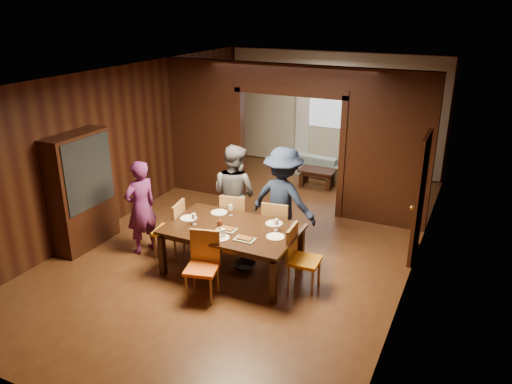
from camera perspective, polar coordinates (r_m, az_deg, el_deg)
The scene contains 32 objects.
floor at distance 9.08m, azimuth -0.11°, elevation -5.17°, with size 9.00×9.00×0.00m, color #4B2615.
ceiling at distance 8.22m, azimuth -0.13°, elevation 13.29°, with size 5.50×9.00×0.02m, color silver.
room_walls at distance 10.19m, azimuth 4.47°, elevation 6.77°, with size 5.52×9.01×2.90m.
person_purple at distance 8.48m, azimuth -13.02°, elevation -1.73°, with size 0.59×0.38×1.61m, color #5C1F57.
person_grey at distance 8.65m, azimuth -2.48°, elevation -0.19°, with size 0.85×0.66×1.75m, color #4E4D53.
person_navy at distance 8.30m, azimuth 3.12°, elevation -0.94°, with size 1.17×0.67×1.81m, color #17213A.
sofa at distance 12.39m, azimuth 6.58°, elevation 3.35°, with size 1.85×0.72×0.54m, color #94B5C2.
serving_bowl at distance 7.71m, azimuth -1.44°, elevation -3.52°, with size 0.36×0.36×0.09m, color black.
dining_table at distance 7.83m, azimuth -2.72°, elevation -6.62°, with size 2.03×1.26×0.76m, color black.
coffee_table at distance 11.53m, azimuth 7.00°, elevation 1.61°, with size 0.80×0.50×0.40m, color black.
chair_left at distance 8.38m, azimuth -9.96°, elevation -4.17°, with size 0.44×0.44×0.97m, color orange, non-canonical shape.
chair_right at distance 7.38m, azimuth 5.57°, elevation -7.59°, with size 0.44×0.44×0.97m, color #C67612, non-canonical shape.
chair_far_l at distance 8.63m, azimuth -2.29°, elevation -3.08°, with size 0.44×0.44×0.97m, color #C36612, non-canonical shape.
chair_far_r at distance 8.34m, azimuth 2.47°, elevation -3.97°, with size 0.44×0.44×0.97m, color orange, non-canonical shape.
chair_near at distance 7.18m, azimuth -6.22°, elevation -8.50°, with size 0.44×0.44×0.97m, color #E95C15, non-canonical shape.
hutch at distance 8.92m, azimuth -19.27°, elevation 0.11°, with size 0.40×1.20×2.00m, color black.
door_right at distance 8.43m, azimuth 18.23°, elevation -0.62°, with size 0.06×0.90×2.10m, color black.
window_far at distance 12.51m, azimuth 8.78°, elevation 10.19°, with size 1.20×0.03×1.30m, color silver.
curtain_left at distance 12.80m, azimuth 5.38°, elevation 8.52°, with size 0.35×0.06×2.40m, color white.
curtain_right at distance 12.38m, azimuth 11.96°, elevation 7.73°, with size 0.35×0.06×2.40m, color white.
plate_left at distance 8.03m, azimuth -7.71°, elevation -2.97°, with size 0.27×0.27×0.01m, color white.
plate_far_l at distance 8.19m, azimuth -4.24°, elevation -2.34°, with size 0.27×0.27×0.01m, color white.
plate_far_r at distance 7.78m, azimuth 2.08°, elevation -3.62°, with size 0.27×0.27×0.01m, color silver.
plate_right at distance 7.36m, azimuth 2.22°, elevation -5.12°, with size 0.27×0.27×0.01m, color white.
plate_near at distance 7.34m, azimuth -4.11°, elevation -5.23°, with size 0.27×0.27×0.01m, color silver.
platter_a at distance 7.58m, azimuth -3.35°, elevation -4.24°, with size 0.30×0.20×0.04m, color slate.
platter_b at distance 7.27m, azimuth -1.31°, elevation -5.36°, with size 0.30×0.20×0.04m, color gray.
wineglass_left at distance 7.79m, azimuth -7.10°, elevation -3.07°, with size 0.08×0.08×0.18m, color white, non-canonical shape.
wineglass_far at distance 8.06m, azimuth -2.90°, elevation -2.08°, with size 0.08×0.08×0.18m, color white, non-canonical shape.
wineglass_right at distance 7.54m, azimuth 2.34°, elevation -3.76°, with size 0.08×0.08×0.18m, color silver, non-canonical shape.
tumbler at distance 7.32m, azimuth -3.81°, elevation -4.75°, with size 0.07×0.07×0.14m, color white.
condiment_jar at distance 7.69m, azimuth -4.16°, elevation -3.58°, with size 0.08×0.08×0.11m, color #481F10, non-canonical shape.
Camera 1 is at (3.50, -7.35, 4.02)m, focal length 35.00 mm.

